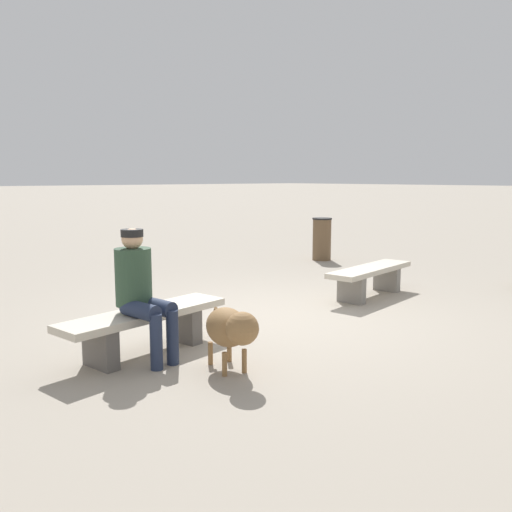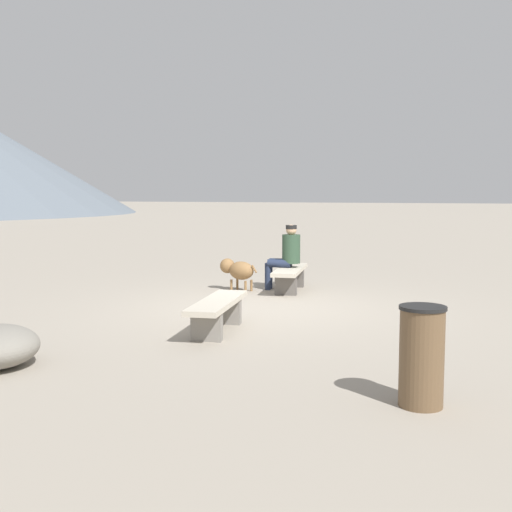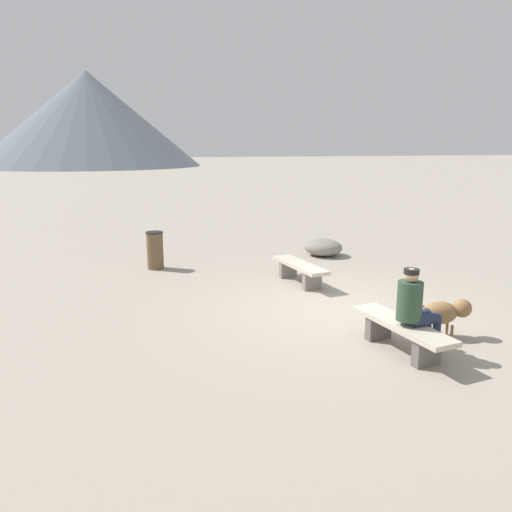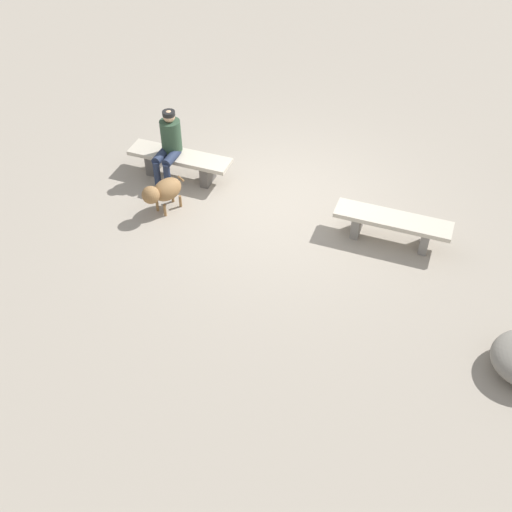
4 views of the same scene
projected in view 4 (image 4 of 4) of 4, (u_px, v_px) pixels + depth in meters
The scene contains 5 objects.
ground at pixel (280, 205), 10.22m from camera, with size 210.00×210.00×0.06m, color #9E9384.
bench_left at pixel (392, 224), 9.35m from camera, with size 1.76×0.66×0.42m.
bench_right at pixel (180, 161), 10.56m from camera, with size 1.78×0.68×0.42m.
seated_person at pixel (169, 142), 10.26m from camera, with size 0.39×0.65×1.21m.
dog at pixel (163, 191), 9.80m from camera, with size 0.45×0.79×0.58m.
Camera 4 is at (-3.53, 7.28, 6.29)m, focal length 44.59 mm.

